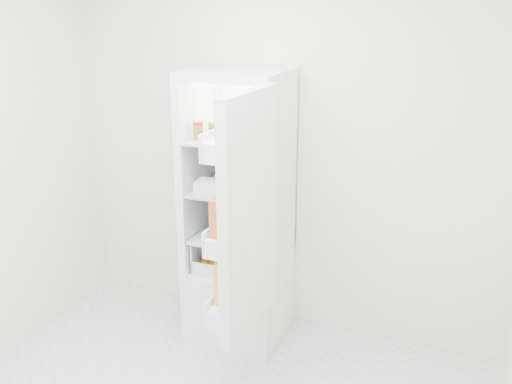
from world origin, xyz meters
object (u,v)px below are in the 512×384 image
at_px(refrigerator, 242,241).
at_px(fridge_door, 244,219).
at_px(mushroom_bowl, 224,219).
at_px(red_cabbage, 262,220).

distance_m(refrigerator, fridge_door, 0.82).
bearing_deg(mushroom_bowl, red_cabbage, -11.02).
xyz_separation_m(refrigerator, fridge_door, (0.28, -0.64, 0.43)).
height_order(refrigerator, fridge_door, refrigerator).
xyz_separation_m(mushroom_bowl, fridge_door, (0.44, -0.69, 0.31)).
distance_m(refrigerator, red_cabbage, 0.22).
bearing_deg(fridge_door, red_cabbage, 16.07).
xyz_separation_m(red_cabbage, mushroom_bowl, (-0.30, 0.06, -0.06)).
bearing_deg(mushroom_bowl, fridge_door, -57.66).
height_order(refrigerator, red_cabbage, refrigerator).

